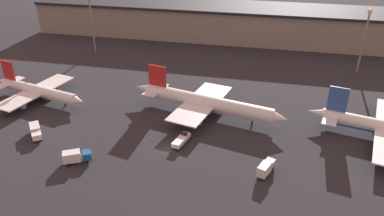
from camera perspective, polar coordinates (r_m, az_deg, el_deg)
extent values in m
plane|color=#26262B|center=(98.06, -3.72, -6.27)|extent=(600.00, 600.00, 0.00)
cube|color=gray|center=(183.24, 4.74, 12.82)|extent=(180.34, 24.76, 14.21)
cube|color=black|center=(181.37, 4.84, 15.16)|extent=(180.34, 26.76, 1.20)
cylinder|color=silver|center=(130.44, -22.27, 2.43)|extent=(29.58, 10.07, 3.46)
cylinder|color=silver|center=(130.68, -22.22, 2.19)|extent=(28.02, 9.23, 2.94)
cone|color=silver|center=(119.86, -17.04, 1.10)|extent=(4.78, 4.14, 3.28)
cone|color=silver|center=(142.02, -26.76, 3.64)|extent=(5.72, 4.04, 2.94)
cube|color=red|center=(137.66, -26.22, 5.17)|extent=(4.80, 1.49, 6.44)
cube|color=silver|center=(139.68, -26.00, 3.54)|extent=(5.64, 10.54, 0.24)
cube|color=silver|center=(131.65, -22.68, 2.37)|extent=(13.71, 28.82, 0.36)
cylinder|color=gray|center=(136.21, -20.02, 3.16)|extent=(4.13, 2.71, 1.90)
cylinder|color=gray|center=(127.11, -24.78, 0.40)|extent=(4.13, 2.71, 1.90)
cylinder|color=black|center=(124.47, -18.77, 0.55)|extent=(0.50, 0.50, 1.56)
cylinder|color=black|center=(133.30, -22.10, 1.81)|extent=(0.50, 0.50, 1.56)
cylinder|color=black|center=(131.69, -22.94, 1.32)|extent=(0.50, 0.50, 1.56)
cylinder|color=silver|center=(111.66, 2.34, 0.84)|extent=(40.29, 13.38, 4.35)
cylinder|color=silver|center=(112.01, 2.33, 0.49)|extent=(38.18, 12.29, 3.70)
cone|color=silver|center=(106.15, 13.04, -1.48)|extent=(6.02, 5.21, 4.13)
cone|color=silver|center=(120.76, -7.15, 3.01)|extent=(7.19, 5.08, 3.70)
cube|color=red|center=(116.32, -5.31, 4.91)|extent=(6.02, 1.77, 6.70)
cube|color=silver|center=(118.70, -5.55, 2.81)|extent=(6.53, 10.83, 0.24)
cube|color=silver|center=(112.62, 1.39, 0.80)|extent=(15.68, 29.50, 0.36)
cylinder|color=gray|center=(119.32, 3.47, 1.63)|extent=(5.20, 3.41, 2.39)
cylinder|color=gray|center=(106.60, 0.24, -1.78)|extent=(5.20, 3.41, 2.39)
cylinder|color=black|center=(109.13, 9.13, -2.11)|extent=(0.50, 0.50, 1.96)
cylinder|color=black|center=(115.25, 1.73, 0.00)|extent=(0.50, 0.50, 1.96)
cylinder|color=black|center=(112.45, 1.01, -0.75)|extent=(0.50, 0.50, 1.96)
cone|color=white|center=(112.68, 18.65, -0.65)|extent=(6.17, 4.36, 3.17)
cube|color=#2D519E|center=(110.18, 21.35, 1.23)|extent=(5.18, 1.57, 7.20)
cube|color=white|center=(112.35, 20.52, -0.91)|extent=(6.63, 13.72, 0.24)
cube|color=white|center=(99.10, -1.67, -4.90)|extent=(3.77, 7.27, 1.18)
cube|color=black|center=(99.86, -1.22, -3.93)|extent=(1.68, 1.04, 0.80)
cylinder|color=black|center=(101.54, -1.50, -4.57)|extent=(0.75, 1.00, 0.90)
cylinder|color=black|center=(100.90, -0.66, -4.80)|extent=(0.75, 1.00, 0.90)
cylinder|color=black|center=(98.28, -2.69, -5.83)|extent=(0.75, 1.00, 0.90)
cylinder|color=black|center=(97.62, -1.82, -6.08)|extent=(0.75, 1.00, 0.90)
cube|color=white|center=(108.56, -22.57, -3.98)|extent=(3.35, 3.32, 1.57)
cube|color=silver|center=(111.98, -22.81, -2.86)|extent=(4.86, 5.19, 2.09)
cylinder|color=black|center=(109.29, -22.00, -4.29)|extent=(1.05, 1.09, 0.90)
cylinder|color=black|center=(109.29, -22.96, -4.49)|extent=(1.05, 1.09, 0.90)
cylinder|color=black|center=(113.47, -22.28, -3.10)|extent=(1.05, 1.09, 0.90)
cylinder|color=black|center=(113.47, -23.20, -3.30)|extent=(1.05, 1.09, 0.90)
cube|color=#9EA3A8|center=(92.10, 11.80, -8.21)|extent=(2.68, 2.56, 1.85)
cube|color=silver|center=(89.29, 10.94, -9.17)|extent=(3.43, 4.47, 2.47)
cylinder|color=black|center=(92.87, 11.23, -8.71)|extent=(0.82, 1.03, 0.90)
cylinder|color=black|center=(92.44, 12.14, -9.02)|extent=(0.82, 1.03, 0.90)
cylinder|color=black|center=(89.81, 10.16, -10.05)|extent=(0.82, 1.03, 0.90)
cylinder|color=black|center=(89.37, 11.11, -10.38)|extent=(0.82, 1.03, 0.90)
cube|color=#195199|center=(96.38, -15.71, -6.91)|extent=(2.96, 3.16, 1.86)
cube|color=silver|center=(96.40, -17.87, -7.03)|extent=(4.83, 4.19, 2.49)
cylinder|color=black|center=(97.84, -15.76, -7.20)|extent=(1.09, 0.98, 0.90)
cylinder|color=black|center=(96.29, -15.71, -7.83)|extent=(1.09, 0.98, 0.90)
cylinder|color=black|center=(98.09, -18.25, -7.52)|extent=(1.09, 0.98, 0.90)
cylinder|color=black|center=(96.55, -18.24, -8.15)|extent=(1.09, 0.98, 0.90)
cylinder|color=slate|center=(166.06, -15.02, 12.60)|extent=(0.70, 0.70, 26.75)
cylinder|color=slate|center=(152.57, 24.60, 8.87)|extent=(0.70, 0.70, 22.75)
sphere|color=beige|center=(149.55, 25.52, 13.17)|extent=(1.80, 1.80, 1.80)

